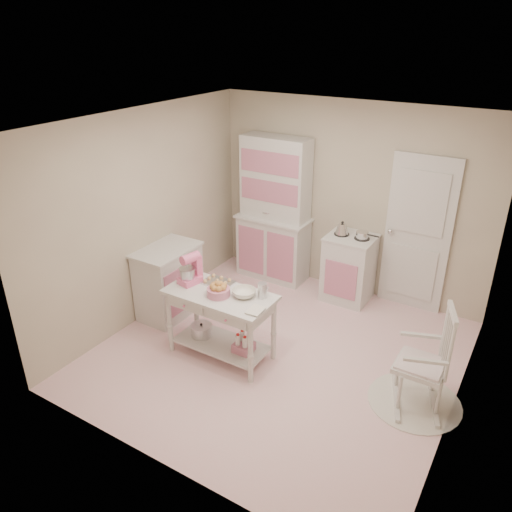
{
  "coord_description": "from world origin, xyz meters",
  "views": [
    {
      "loc": [
        2.24,
        -4.15,
        3.46
      ],
      "look_at": [
        -0.39,
        0.15,
        1.08
      ],
      "focal_mm": 35.0,
      "sensor_mm": 36.0,
      "label": 1
    }
  ],
  "objects": [
    {
      "name": "room_shell",
      "position": [
        0.0,
        0.0,
        1.65
      ],
      "size": [
        3.84,
        3.84,
        2.62
      ],
      "color": "pink",
      "rests_on": "ground"
    },
    {
      "name": "door",
      "position": [
        0.95,
        1.87,
        1.02
      ],
      "size": [
        0.82,
        0.05,
        2.04
      ],
      "primitive_type": "cube",
      "color": "silver",
      "rests_on": "ground"
    },
    {
      "name": "hutch",
      "position": [
        -1.02,
        1.66,
        1.04
      ],
      "size": [
        1.06,
        0.5,
        2.08
      ],
      "primitive_type": "cube",
      "color": "silver",
      "rests_on": "ground"
    },
    {
      "name": "stove",
      "position": [
        0.18,
        1.61,
        0.46
      ],
      "size": [
        0.62,
        0.57,
        0.92
      ],
      "primitive_type": "cube",
      "color": "silver",
      "rests_on": "ground"
    },
    {
      "name": "base_cabinet",
      "position": [
        -1.63,
        0.05,
        0.46
      ],
      "size": [
        0.54,
        0.84,
        0.92
      ],
      "primitive_type": "cube",
      "color": "silver",
      "rests_on": "ground"
    },
    {
      "name": "lace_rug",
      "position": [
        1.56,
        0.0,
        0.01
      ],
      "size": [
        0.92,
        0.92,
        0.01
      ],
      "primitive_type": "cylinder",
      "color": "white",
      "rests_on": "ground"
    },
    {
      "name": "rocking_chair",
      "position": [
        1.56,
        0.0,
        0.55
      ],
      "size": [
        0.7,
        0.84,
        1.1
      ],
      "primitive_type": "cube",
      "rotation": [
        0.0,
        0.0,
        0.35
      ],
      "color": "silver",
      "rests_on": "ground"
    },
    {
      "name": "work_table",
      "position": [
        -0.55,
        -0.35,
        0.4
      ],
      "size": [
        1.2,
        0.6,
        0.8
      ],
      "primitive_type": "cube",
      "color": "silver",
      "rests_on": "ground"
    },
    {
      "name": "stand_mixer",
      "position": [
        -0.97,
        -0.33,
        0.97
      ],
      "size": [
        0.26,
        0.32,
        0.34
      ],
      "primitive_type": "cube",
      "rotation": [
        0.0,
        0.0,
        -0.23
      ],
      "color": "pink",
      "rests_on": "work_table"
    },
    {
      "name": "cookie_tray",
      "position": [
        -0.7,
        -0.17,
        0.81
      ],
      "size": [
        0.34,
        0.24,
        0.02
      ],
      "primitive_type": "cube",
      "color": "silver",
      "rests_on": "work_table"
    },
    {
      "name": "bread_basket",
      "position": [
        -0.53,
        -0.4,
        0.85
      ],
      "size": [
        0.25,
        0.25,
        0.09
      ],
      "primitive_type": "cylinder",
      "color": "#C5718E",
      "rests_on": "work_table"
    },
    {
      "name": "mixing_bowl",
      "position": [
        -0.29,
        -0.27,
        0.84
      ],
      "size": [
        0.26,
        0.26,
        0.08
      ],
      "primitive_type": "imported",
      "color": "silver",
      "rests_on": "work_table"
    },
    {
      "name": "metal_pitcher",
      "position": [
        -0.11,
        -0.19,
        0.89
      ],
      "size": [
        0.1,
        0.1,
        0.17
      ],
      "primitive_type": "cylinder",
      "color": "silver",
      "rests_on": "work_table"
    },
    {
      "name": "recipe_book",
      "position": [
        -0.1,
        -0.47,
        0.81
      ],
      "size": [
        0.16,
        0.21,
        0.02
      ],
      "primitive_type": "imported",
      "rotation": [
        0.0,
        0.0,
        0.05
      ],
      "color": "silver",
      "rests_on": "work_table"
    }
  ]
}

